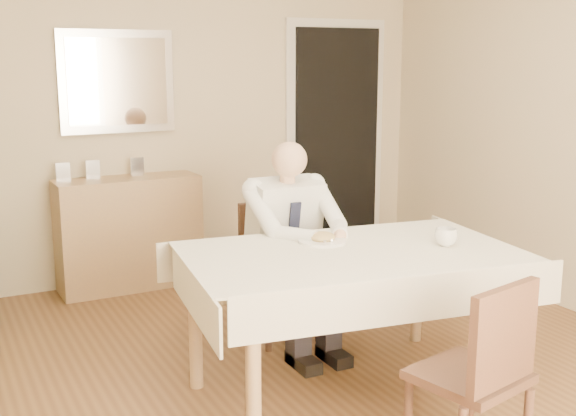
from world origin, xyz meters
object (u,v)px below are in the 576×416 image
seated_man (297,237)px  sideboard (129,233)px  dining_table (350,267)px  chair_near (482,368)px  coffee_mug (446,237)px  chair_far (276,262)px

seated_man → sideboard: seated_man is taller
dining_table → chair_near: chair_near is taller
coffee_mug → sideboard: (-1.07, 2.37, -0.38)m
sideboard → coffee_mug: bearing=-67.1°
chair_far → coffee_mug: bearing=-59.7°
dining_table → coffee_mug: 0.54m
chair_near → seated_man: bearing=78.2°
seated_man → chair_far: bearing=90.0°
dining_table → coffee_mug: bearing=-8.2°
chair_near → seated_man: 1.56m
chair_far → sideboard: size_ratio=0.79×
chair_near → sideboard: size_ratio=0.81×
dining_table → coffee_mug: size_ratio=15.63×
dining_table → seated_man: seated_man is taller
chair_near → sideboard: 3.25m
dining_table → chair_far: chair_far is taller
chair_near → sideboard: chair_near is taller
chair_far → chair_near: (0.04, -1.83, 0.01)m
dining_table → seated_man: size_ratio=1.48×
chair_far → dining_table: bearing=-86.0°
chair_near → seated_man: seated_man is taller
seated_man → coffee_mug: bearing=-55.7°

